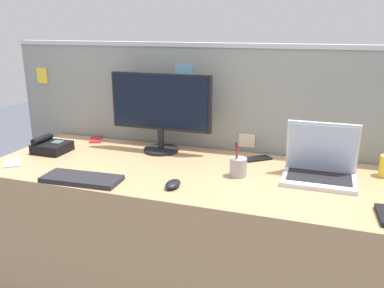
{
  "coord_description": "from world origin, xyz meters",
  "views": [
    {
      "loc": [
        0.61,
        -1.74,
        1.44
      ],
      "look_at": [
        0.0,
        0.05,
        0.87
      ],
      "focal_mm": 37.22,
      "sensor_mm": 36.0,
      "label": 1
    }
  ],
  "objects_px": {
    "cell_phone_silver_slab": "(12,163)",
    "laptop": "(320,165)",
    "desk_phone": "(51,147)",
    "keyboard_main": "(82,179)",
    "desktop_monitor": "(161,107)",
    "pen_cup": "(238,167)",
    "computer_mouse_right_hand": "(173,184)",
    "cell_phone_black_slab": "(257,159)",
    "tv_remote": "(384,215)",
    "cell_phone_red_case": "(96,140)"
  },
  "relations": [
    {
      "from": "keyboard_main",
      "to": "cell_phone_red_case",
      "type": "height_order",
      "value": "keyboard_main"
    },
    {
      "from": "desktop_monitor",
      "to": "cell_phone_black_slab",
      "type": "xyz_separation_m",
      "value": [
        0.54,
        0.02,
        -0.25
      ]
    },
    {
      "from": "desktop_monitor",
      "to": "keyboard_main",
      "type": "relative_size",
      "value": 1.6
    },
    {
      "from": "laptop",
      "to": "pen_cup",
      "type": "relative_size",
      "value": 1.92
    },
    {
      "from": "cell_phone_silver_slab",
      "to": "laptop",
      "type": "bearing_deg",
      "value": -28.06
    },
    {
      "from": "laptop",
      "to": "cell_phone_silver_slab",
      "type": "height_order",
      "value": "laptop"
    },
    {
      "from": "desktop_monitor",
      "to": "cell_phone_black_slab",
      "type": "relative_size",
      "value": 3.94
    },
    {
      "from": "desk_phone",
      "to": "computer_mouse_right_hand",
      "type": "height_order",
      "value": "desk_phone"
    },
    {
      "from": "computer_mouse_right_hand",
      "to": "cell_phone_red_case",
      "type": "height_order",
      "value": "computer_mouse_right_hand"
    },
    {
      "from": "desktop_monitor",
      "to": "keyboard_main",
      "type": "distance_m",
      "value": 0.62
    },
    {
      "from": "laptop",
      "to": "computer_mouse_right_hand",
      "type": "xyz_separation_m",
      "value": [
        -0.6,
        -0.32,
        -0.05
      ]
    },
    {
      "from": "cell_phone_red_case",
      "to": "cell_phone_black_slab",
      "type": "bearing_deg",
      "value": -29.85
    },
    {
      "from": "keyboard_main",
      "to": "cell_phone_red_case",
      "type": "bearing_deg",
      "value": 113.43
    },
    {
      "from": "pen_cup",
      "to": "computer_mouse_right_hand",
      "type": "bearing_deg",
      "value": -136.43
    },
    {
      "from": "computer_mouse_right_hand",
      "to": "tv_remote",
      "type": "bearing_deg",
      "value": 1.44
    },
    {
      "from": "cell_phone_black_slab",
      "to": "tv_remote",
      "type": "distance_m",
      "value": 0.76
    },
    {
      "from": "laptop",
      "to": "cell_phone_red_case",
      "type": "distance_m",
      "value": 1.35
    },
    {
      "from": "laptop",
      "to": "keyboard_main",
      "type": "bearing_deg",
      "value": -159.62
    },
    {
      "from": "laptop",
      "to": "cell_phone_black_slab",
      "type": "distance_m",
      "value": 0.38
    },
    {
      "from": "desktop_monitor",
      "to": "desk_phone",
      "type": "height_order",
      "value": "desktop_monitor"
    },
    {
      "from": "desktop_monitor",
      "to": "cell_phone_red_case",
      "type": "bearing_deg",
      "value": 172.18
    },
    {
      "from": "desk_phone",
      "to": "cell_phone_red_case",
      "type": "bearing_deg",
      "value": 69.34
    },
    {
      "from": "keyboard_main",
      "to": "computer_mouse_right_hand",
      "type": "bearing_deg",
      "value": 5.33
    },
    {
      "from": "desk_phone",
      "to": "cell_phone_silver_slab",
      "type": "bearing_deg",
      "value": -103.98
    },
    {
      "from": "pen_cup",
      "to": "cell_phone_red_case",
      "type": "relative_size",
      "value": 1.31
    },
    {
      "from": "cell_phone_red_case",
      "to": "desk_phone",
      "type": "bearing_deg",
      "value": -138.18
    },
    {
      "from": "cell_phone_black_slab",
      "to": "cell_phone_silver_slab",
      "type": "distance_m",
      "value": 1.27
    },
    {
      "from": "keyboard_main",
      "to": "tv_remote",
      "type": "distance_m",
      "value": 1.27
    },
    {
      "from": "computer_mouse_right_hand",
      "to": "desk_phone",
      "type": "bearing_deg",
      "value": 165.43
    },
    {
      "from": "keyboard_main",
      "to": "cell_phone_red_case",
      "type": "distance_m",
      "value": 0.68
    },
    {
      "from": "pen_cup",
      "to": "tv_remote",
      "type": "xyz_separation_m",
      "value": [
        0.61,
        -0.24,
        -0.04
      ]
    },
    {
      "from": "tv_remote",
      "to": "cell_phone_black_slab",
      "type": "bearing_deg",
      "value": 133.61
    },
    {
      "from": "cell_phone_silver_slab",
      "to": "cell_phone_red_case",
      "type": "relative_size",
      "value": 0.98
    },
    {
      "from": "cell_phone_red_case",
      "to": "tv_remote",
      "type": "distance_m",
      "value": 1.67
    },
    {
      "from": "laptop",
      "to": "tv_remote",
      "type": "height_order",
      "value": "laptop"
    },
    {
      "from": "desktop_monitor",
      "to": "pen_cup",
      "type": "relative_size",
      "value": 3.46
    },
    {
      "from": "desktop_monitor",
      "to": "tv_remote",
      "type": "height_order",
      "value": "desktop_monitor"
    },
    {
      "from": "desktop_monitor",
      "to": "desk_phone",
      "type": "bearing_deg",
      "value": -159.17
    },
    {
      "from": "laptop",
      "to": "tv_remote",
      "type": "xyz_separation_m",
      "value": [
        0.24,
        -0.33,
        -0.06
      ]
    },
    {
      "from": "keyboard_main",
      "to": "desktop_monitor",
      "type": "bearing_deg",
      "value": 69.69
    },
    {
      "from": "computer_mouse_right_hand",
      "to": "cell_phone_silver_slab",
      "type": "height_order",
      "value": "computer_mouse_right_hand"
    },
    {
      "from": "keyboard_main",
      "to": "laptop",
      "type": "bearing_deg",
      "value": 17.03
    },
    {
      "from": "desktop_monitor",
      "to": "keyboard_main",
      "type": "height_order",
      "value": "desktop_monitor"
    },
    {
      "from": "tv_remote",
      "to": "desktop_monitor",
      "type": "bearing_deg",
      "value": 152.12
    },
    {
      "from": "tv_remote",
      "to": "computer_mouse_right_hand",
      "type": "bearing_deg",
      "value": 175.16
    },
    {
      "from": "tv_remote",
      "to": "laptop",
      "type": "bearing_deg",
      "value": 122.16
    },
    {
      "from": "cell_phone_silver_slab",
      "to": "tv_remote",
      "type": "bearing_deg",
      "value": -40.45
    },
    {
      "from": "cell_phone_silver_slab",
      "to": "cell_phone_black_slab",
      "type": "bearing_deg",
      "value": -17.04
    },
    {
      "from": "keyboard_main",
      "to": "tv_remote",
      "type": "relative_size",
      "value": 2.13
    },
    {
      "from": "laptop",
      "to": "cell_phone_black_slab",
      "type": "bearing_deg",
      "value": 150.1
    }
  ]
}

